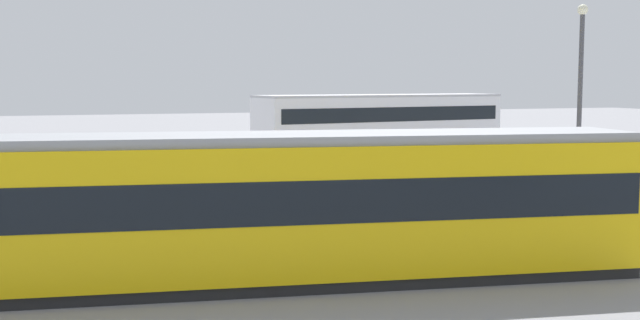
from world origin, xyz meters
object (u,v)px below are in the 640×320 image
object	(u,v)px
double_decker_bus	(380,138)
info_sign	(174,180)
tram_yellow	(310,205)
pedestrian_near_railing	(330,197)
street_lamp	(580,91)

from	to	relation	value
double_decker_bus	info_sign	xyz separation A→B (m)	(10.48, 9.58, -0.26)
tram_yellow	double_decker_bus	bearing A→B (deg)	-119.38
double_decker_bus	tram_yellow	size ratio (longest dim) A/B	0.78
pedestrian_near_railing	tram_yellow	bearing A→B (deg)	65.44
pedestrian_near_railing	street_lamp	world-z (taller)	street_lamp
tram_yellow	street_lamp	size ratio (longest dim) A/B	2.17
info_sign	double_decker_bus	bearing A→B (deg)	-137.57
double_decker_bus	street_lamp	size ratio (longest dim) A/B	1.69
street_lamp	pedestrian_near_railing	bearing A→B (deg)	-0.04
tram_yellow	pedestrian_near_railing	bearing A→B (deg)	-114.56
street_lamp	double_decker_bus	bearing A→B (deg)	-69.88
double_decker_bus	street_lamp	xyz separation A→B (m)	(-3.29, 8.98, 2.09)
double_decker_bus	tram_yellow	world-z (taller)	double_decker_bus
tram_yellow	pedestrian_near_railing	world-z (taller)	tram_yellow
double_decker_bus	info_sign	world-z (taller)	double_decker_bus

